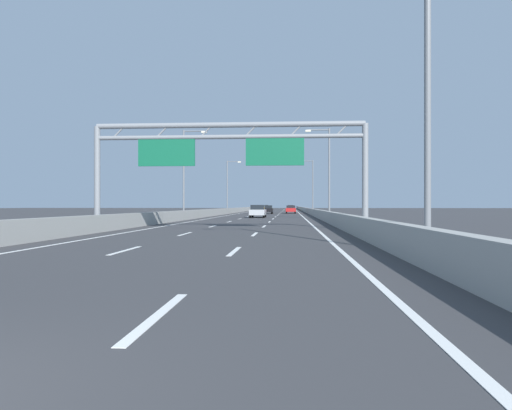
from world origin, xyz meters
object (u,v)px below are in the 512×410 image
at_px(silver_car, 258,211).
at_px(red_car, 291,209).
at_px(sign_gantry, 227,149).
at_px(streetlamp_left_mid, 186,168).
at_px(streetlamp_right_mid, 327,168).
at_px(orange_car, 266,207).
at_px(streetlamp_left_far, 229,183).
at_px(yellow_car, 291,208).
at_px(streetlamp_right_near, 420,75).
at_px(streetlamp_right_far, 311,183).
at_px(black_car, 267,209).

bearing_deg(silver_car, red_car, 82.07).
xyz_separation_m(sign_gantry, streetlamp_left_mid, (-7.35, 22.48, 0.59)).
relative_size(streetlamp_right_mid, red_car, 2.08).
distance_m(sign_gantry, orange_car, 112.77).
bearing_deg(streetlamp_left_far, streetlamp_left_mid, -90.00).
relative_size(orange_car, yellow_car, 1.03).
bearing_deg(streetlamp_left_far, streetlamp_right_mid, -67.34).
height_order(sign_gantry, streetlamp_left_far, streetlamp_left_far).
bearing_deg(orange_car, streetlamp_right_near, -85.01).
relative_size(streetlamp_right_near, streetlamp_left_mid, 1.00).
xyz_separation_m(streetlamp_right_far, black_car, (-7.67, -5.21, -4.66)).
xyz_separation_m(sign_gantry, silver_car, (-0.06, 28.61, -4.05)).
distance_m(streetlamp_right_mid, streetlamp_right_far, 35.77).
height_order(streetlamp_right_mid, yellow_car, streetlamp_right_mid).
distance_m(sign_gantry, streetlamp_right_mid, 23.73).
xyz_separation_m(streetlamp_right_far, red_car, (-3.70, -1.37, -4.66)).
distance_m(streetlamp_left_mid, black_car, 31.75).
xyz_separation_m(red_car, yellow_car, (0.07, 52.61, 0.01)).
bearing_deg(yellow_car, silver_car, -92.84).
bearing_deg(red_car, streetlamp_left_mid, -108.08).
distance_m(black_car, silver_car, 24.43).
distance_m(streetlamp_right_far, silver_car, 30.96).
distance_m(streetlamp_left_far, streetlamp_right_far, 14.93).
relative_size(sign_gantry, orange_car, 3.55).
distance_m(streetlamp_right_far, orange_car, 55.69).
bearing_deg(streetlamp_right_near, streetlamp_left_far, 101.79).
relative_size(streetlamp_right_mid, black_car, 2.03).
distance_m(sign_gantry, silver_car, 28.89).
distance_m(streetlamp_right_near, streetlamp_left_mid, 38.76).
xyz_separation_m(streetlamp_right_near, red_car, (-3.70, 70.18, -4.66)).
height_order(streetlamp_left_mid, streetlamp_right_mid, same).
height_order(streetlamp_left_mid, streetlamp_left_far, same).
height_order(black_car, silver_car, silver_car).
bearing_deg(silver_car, black_car, 90.07).
height_order(streetlamp_right_near, streetlamp_left_far, same).
relative_size(streetlamp_left_mid, yellow_car, 2.15).
bearing_deg(black_car, streetlamp_left_far, 144.32).
bearing_deg(black_car, streetlamp_right_mid, -75.91).
bearing_deg(streetlamp_left_far, streetlamp_right_near, -78.21).
relative_size(black_car, yellow_car, 1.06).
xyz_separation_m(streetlamp_right_far, yellow_car, (-3.63, 51.24, -4.65)).
bearing_deg(yellow_car, streetlamp_right_mid, -87.61).
bearing_deg(streetlamp_right_mid, streetlamp_left_far, 112.66).
xyz_separation_m(sign_gantry, black_car, (-0.09, 53.04, -4.07)).
height_order(sign_gantry, silver_car, sign_gantry).
relative_size(streetlamp_left_far, silver_car, 2.05).
height_order(black_car, yellow_car, yellow_car).
xyz_separation_m(sign_gantry, red_car, (3.88, 56.88, -4.08)).
bearing_deg(sign_gantry, orange_car, 91.73).
bearing_deg(streetlamp_right_far, red_car, -159.71).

